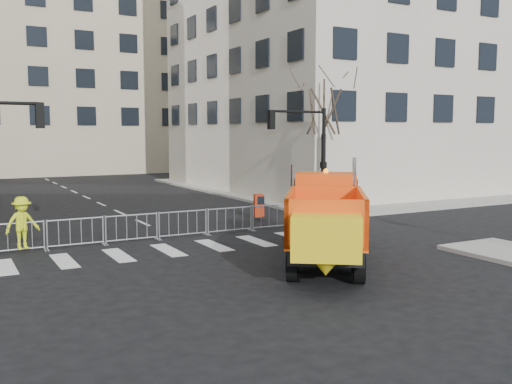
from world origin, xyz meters
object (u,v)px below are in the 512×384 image
cop_b (303,217)px  newspaper_box (259,206)px  plow_truck (326,218)px  cop_a (290,215)px  worker (22,223)px  cop_c (316,219)px

cop_b → newspaper_box: bearing=-97.1°
newspaper_box → plow_truck: bearing=-88.8°
cop_a → cop_b: cop_b is taller
cop_a → worker: worker is taller
plow_truck → worker: (-8.22, 6.55, -0.43)m
newspaper_box → cop_b: bearing=-85.1°
plow_truck → cop_b: (1.40, 3.41, -0.51)m
cop_a → cop_b: size_ratio=0.85×
plow_truck → cop_a: (1.83, 5.01, -0.66)m
cop_b → plow_truck: bearing=73.2°
plow_truck → cop_b: 3.72m
cop_b → newspaper_box: size_ratio=1.81×
plow_truck → newspaper_box: bearing=19.1°
cop_b → worker: (-9.62, 3.14, 0.08)m
plow_truck → cop_b: size_ratio=4.24×
cop_c → worker: cop_c is taller
cop_b → worker: 10.12m
plow_truck → worker: 10.51m
cop_b → cop_c: bearing=106.5°
cop_b → cop_a: bearing=-99.4°
worker → newspaper_box: 11.26m
cop_a → cop_c: (-0.30, -2.27, 0.17)m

